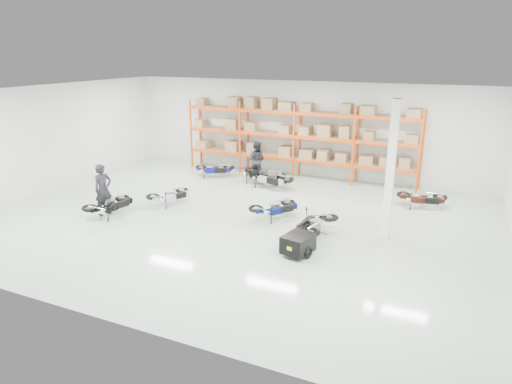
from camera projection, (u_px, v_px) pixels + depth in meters
The scene contains 14 objects.
room at pixel (235, 159), 15.87m from camera, with size 18.00×18.00×18.00m.
pallet_rack at pixel (297, 130), 21.48m from camera, with size 11.28×0.98×3.62m.
structural_column at pixel (390, 171), 14.26m from camera, with size 0.25×0.25×4.50m, color white.
moto_blue_centre at pixel (275, 205), 16.52m from camera, with size 0.74×1.66×1.02m, color #07114A, non-canonical shape.
moto_silver_left at pixel (170, 193), 18.03m from camera, with size 0.70×1.57×0.96m, color #B6BABD, non-canonical shape.
moto_black_far_left at pixel (110, 202), 16.81m from camera, with size 0.77×1.73×1.05m, color black, non-canonical shape.
moto_touring_right at pixel (314, 221), 14.86m from camera, with size 0.80×1.80×1.10m, color black, non-canonical shape.
trailer at pixel (298, 244), 13.52m from camera, with size 0.92×1.60×0.65m.
moto_back_a at pixel (214, 167), 21.96m from camera, with size 0.72×1.62×0.99m, color navy, non-canonical shape.
moto_back_b at pixel (270, 176), 20.19m from camera, with size 0.80×1.80×1.10m, color #A8AEB2, non-canonical shape.
moto_back_c at pixel (262, 172), 20.79m from camera, with size 0.83×1.88×1.15m, color black, non-canonical shape.
moto_back_d at pixel (423, 195), 17.64m from camera, with size 0.72×1.63×0.99m, color #3C120C, non-canonical shape.
person_left at pixel (103, 190), 16.81m from camera, with size 0.70×0.46×1.91m, color black.
person_back at pixel (256, 160), 21.46m from camera, with size 0.88×0.69×1.82m, color black.
Camera 1 is at (7.07, -13.81, 5.88)m, focal length 32.00 mm.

